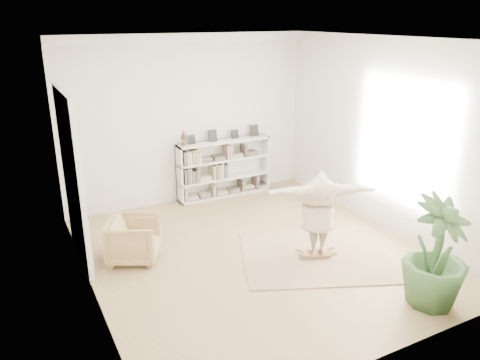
{
  "coord_description": "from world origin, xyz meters",
  "views": [
    {
      "loc": [
        -3.62,
        -6.33,
        3.93
      ],
      "look_at": [
        -0.1,
        0.4,
        1.26
      ],
      "focal_mm": 35.0,
      "sensor_mm": 36.0,
      "label": 1
    }
  ],
  "objects_px": {
    "armchair": "(134,239)",
    "houseplant": "(437,253)",
    "bookshelf": "(224,169)",
    "rocker_board": "(316,253)",
    "person": "(318,211)"
  },
  "relations": [
    {
      "from": "rocker_board",
      "to": "person",
      "type": "relative_size",
      "value": 0.29
    },
    {
      "from": "houseplant",
      "to": "rocker_board",
      "type": "bearing_deg",
      "value": 108.25
    },
    {
      "from": "armchair",
      "to": "houseplant",
      "type": "bearing_deg",
      "value": -107.02
    },
    {
      "from": "rocker_board",
      "to": "person",
      "type": "xyz_separation_m",
      "value": [
        0.0,
        0.0,
        0.79
      ]
    },
    {
      "from": "bookshelf",
      "to": "houseplant",
      "type": "relative_size",
      "value": 1.36
    },
    {
      "from": "armchair",
      "to": "houseplant",
      "type": "relative_size",
      "value": 0.51
    },
    {
      "from": "rocker_board",
      "to": "armchair",
      "type": "bearing_deg",
      "value": 177.18
    },
    {
      "from": "bookshelf",
      "to": "armchair",
      "type": "bearing_deg",
      "value": -142.63
    },
    {
      "from": "houseplant",
      "to": "person",
      "type": "bearing_deg",
      "value": 108.25
    },
    {
      "from": "houseplant",
      "to": "bookshelf",
      "type": "bearing_deg",
      "value": 98.05
    },
    {
      "from": "person",
      "to": "houseplant",
      "type": "distance_m",
      "value": 1.99
    },
    {
      "from": "bookshelf",
      "to": "rocker_board",
      "type": "distance_m",
      "value": 3.44
    },
    {
      "from": "bookshelf",
      "to": "armchair",
      "type": "relative_size",
      "value": 2.69
    },
    {
      "from": "bookshelf",
      "to": "rocker_board",
      "type": "xyz_separation_m",
      "value": [
        0.12,
        -3.39,
        -0.57
      ]
    },
    {
      "from": "bookshelf",
      "to": "houseplant",
      "type": "xyz_separation_m",
      "value": [
        0.75,
        -5.28,
        0.17
      ]
    }
  ]
}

